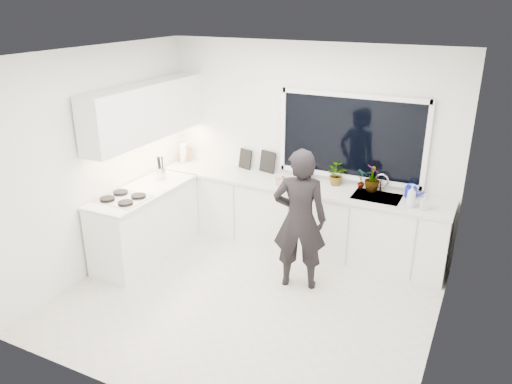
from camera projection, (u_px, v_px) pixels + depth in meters
The scene contains 25 objects.
floor at pixel (247, 299), 5.69m from camera, with size 4.00×3.50×0.02m, color beige.
wall_back at pixel (307, 146), 6.66m from camera, with size 4.00×0.02×2.70m, color white.
wall_left at pixel (99, 162), 6.02m from camera, with size 0.02×3.50×2.70m, color white.
wall_right at pixel (450, 224), 4.36m from camera, with size 0.02×3.50×2.70m, color white.
ceiling at pixel (246, 53), 4.70m from camera, with size 4.00×3.50×0.02m, color white.
window at pixel (351, 137), 6.31m from camera, with size 1.80×0.02×1.00m, color black.
base_cabinets_back at pixel (296, 216), 6.73m from camera, with size 3.92×0.58×0.88m, color white.
base_cabinets_left at pixel (146, 224), 6.51m from camera, with size 0.58×1.60×0.88m, color white.
countertop_back at pixel (297, 185), 6.56m from camera, with size 3.94×0.62×0.04m, color silver.
countertop_left at pixel (143, 191), 6.34m from camera, with size 0.62×1.60×0.04m, color silver.
upper_cabinets at pixel (147, 111), 6.33m from camera, with size 0.34×2.10×0.70m, color white.
sink at pixel (376, 200), 6.14m from camera, with size 0.58×0.42×0.14m, color silver.
faucet at pixel (381, 183), 6.25m from camera, with size 0.03×0.03×0.22m, color silver.
stovetop at pixel (123, 198), 6.04m from camera, with size 0.56×0.48×0.03m, color black.
person at pixel (300, 220), 5.67m from camera, with size 0.62×0.40×1.69m, color black.
pizza_tray at pixel (292, 182), 6.55m from camera, with size 0.43×0.32×0.03m, color #BABBBF.
pizza at pixel (292, 181), 6.55m from camera, with size 0.40×0.28×0.01m, color red.
watering_can at pixel (411, 192), 6.08m from camera, with size 0.14×0.14×0.13m, color #1320B9.
paper_towel_roll at pixel (184, 154), 7.36m from camera, with size 0.11×0.11×0.26m, color white.
knife_block at pixel (186, 154), 7.39m from camera, with size 0.13×0.10×0.22m, color olive.
utensil_crock at pixel (161, 173), 6.69m from camera, with size 0.13×0.13×0.16m, color silver.
picture_frame_large at pixel (245, 159), 7.08m from camera, with size 0.22×0.02×0.28m, color black.
picture_frame_small at pixel (268, 162), 6.93m from camera, with size 0.25×0.02×0.30m, color black.
herb_plants at pixel (343, 175), 6.40m from camera, with size 1.13×0.31×0.34m.
soap_bottles at pixel (415, 198), 5.76m from camera, with size 0.28×0.14×0.27m.
Camera 1 is at (2.24, -4.30, 3.21)m, focal length 35.00 mm.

